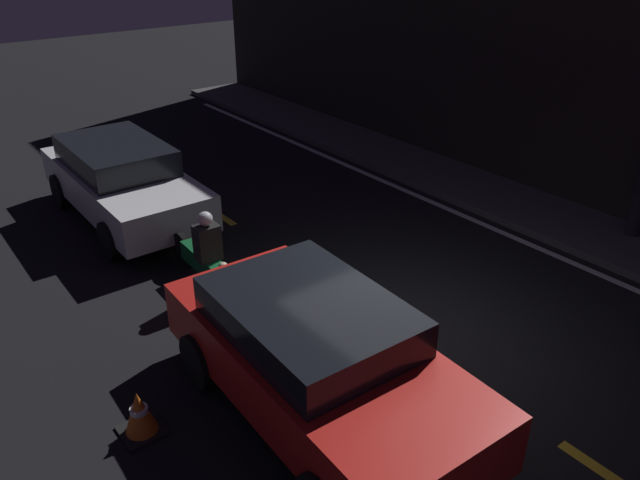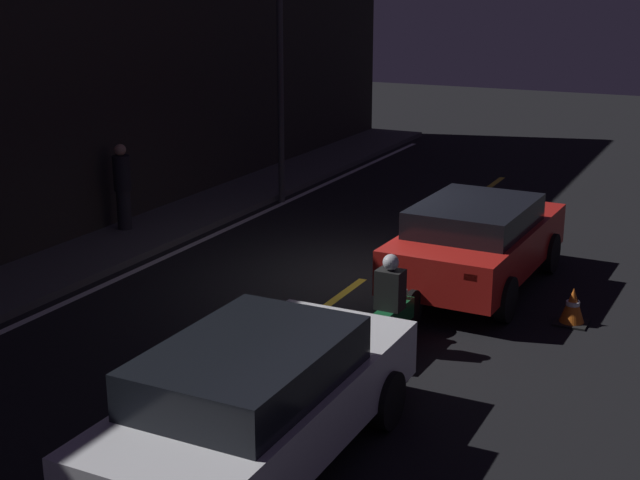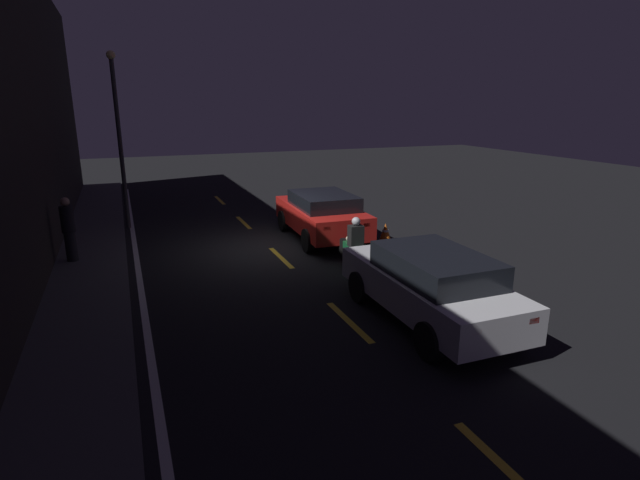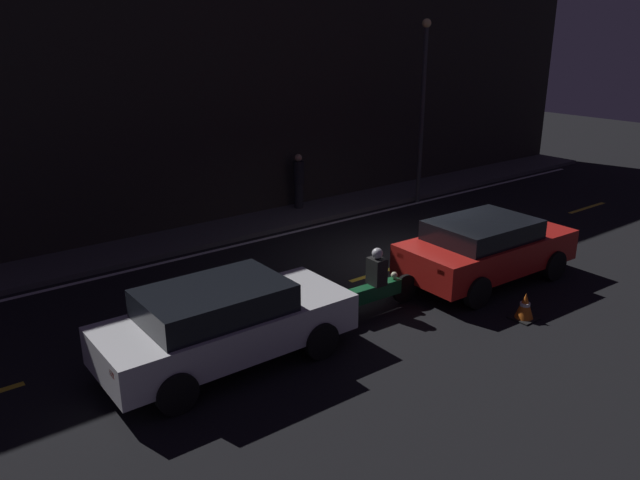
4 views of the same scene
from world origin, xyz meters
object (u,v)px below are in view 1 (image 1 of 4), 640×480
at_px(sedan_white, 122,179).
at_px(motorcycle, 206,259).
at_px(taxi_red, 317,356).
at_px(traffic_cone_near, 139,413).

height_order(sedan_white, motorcycle, sedan_white).
height_order(taxi_red, motorcycle, taxi_red).
relative_size(motorcycle, traffic_cone_near, 4.35).
xyz_separation_m(sedan_white, taxi_red, (6.51, -0.36, 0.01)).
height_order(sedan_white, taxi_red, taxi_red).
relative_size(sedan_white, motorcycle, 1.83).
distance_m(sedan_white, motorcycle, 3.36).
distance_m(taxi_red, motorcycle, 3.18).
relative_size(taxi_red, motorcycle, 1.78).
bearing_deg(traffic_cone_near, taxi_red, 61.57).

